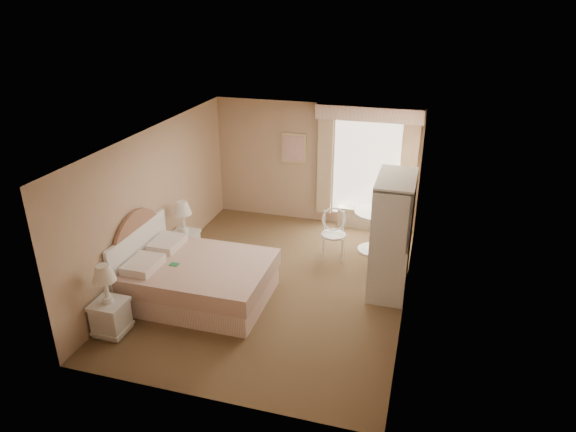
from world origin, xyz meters
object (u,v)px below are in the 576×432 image
(round_table, at_px, (374,225))
(cafe_chair, at_px, (334,230))
(nightstand_far, at_px, (185,238))
(bed, at_px, (194,278))
(armoire, at_px, (392,244))
(nightstand_near, at_px, (109,309))

(round_table, bearing_deg, cafe_chair, -147.60)
(nightstand_far, relative_size, cafe_chair, 1.19)
(round_table, xyz_separation_m, cafe_chair, (-0.68, -0.43, 0.01))
(bed, height_order, armoire, armoire)
(nightstand_near, bearing_deg, nightstand_far, 90.00)
(nightstand_far, relative_size, armoire, 0.57)
(nightstand_near, height_order, cafe_chair, nightstand_near)
(bed, height_order, nightstand_far, bed)
(cafe_chair, distance_m, armoire, 1.40)
(bed, distance_m, armoire, 3.18)
(bed, distance_m, nightstand_near, 1.39)
(nightstand_far, distance_m, armoire, 3.67)
(nightstand_near, xyz_separation_m, nightstand_far, (0.00, 2.33, 0.01))
(nightstand_near, xyz_separation_m, round_table, (3.23, 3.59, 0.12))
(nightstand_near, bearing_deg, round_table, 47.99)
(nightstand_near, distance_m, armoire, 4.35)
(bed, relative_size, armoire, 1.11)
(cafe_chair, relative_size, armoire, 0.48)
(nightstand_far, height_order, armoire, armoire)
(cafe_chair, bearing_deg, nightstand_far, -173.39)
(nightstand_far, bearing_deg, cafe_chair, 18.05)
(nightstand_far, bearing_deg, nightstand_near, -90.00)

